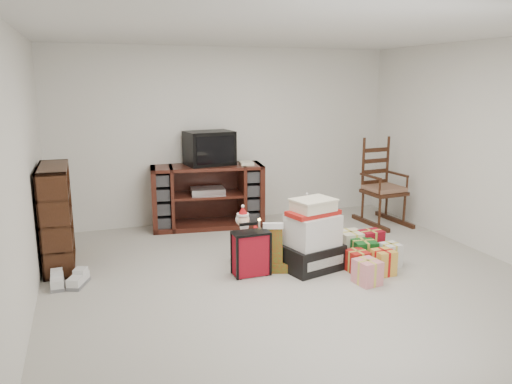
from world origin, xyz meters
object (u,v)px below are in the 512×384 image
(red_suitcase, at_px, (251,253))
(santa_figurine, at_px, (306,224))
(mrs_claus_figurine, at_px, (243,240))
(rocking_chair, at_px, (381,193))
(crt_television, at_px, (209,148))
(teddy_bear, at_px, (311,251))
(tv_stand, at_px, (208,196))
(gift_pile, at_px, (312,239))
(sneaker_pair, at_px, (68,281))
(gift_cluster, at_px, (368,256))
(bookshelf, at_px, (57,218))

(red_suitcase, height_order, santa_figurine, santa_figurine)
(santa_figurine, relative_size, mrs_claus_figurine, 0.99)
(rocking_chair, relative_size, crt_television, 1.85)
(teddy_bear, bearing_deg, mrs_claus_figurine, 154.33)
(tv_stand, xyz_separation_m, rocking_chair, (2.43, -0.62, -0.00))
(mrs_claus_figurine, height_order, crt_television, crt_television)
(gift_pile, height_order, teddy_bear, gift_pile)
(rocking_chair, height_order, mrs_claus_figurine, rocking_chair)
(teddy_bear, height_order, santa_figurine, santa_figurine)
(teddy_bear, height_order, sneaker_pair, teddy_bear)
(rocking_chair, height_order, sneaker_pair, rocking_chair)
(gift_pile, xyz_separation_m, sneaker_pair, (-2.54, 0.38, -0.28))
(santa_figurine, bearing_deg, teddy_bear, -110.31)
(red_suitcase, relative_size, gift_cluster, 0.53)
(teddy_bear, bearing_deg, bookshelf, 161.87)
(red_suitcase, height_order, teddy_bear, red_suitcase)
(bookshelf, height_order, red_suitcase, bookshelf)
(gift_pile, height_order, mrs_claus_figurine, gift_pile)
(bookshelf, height_order, sneaker_pair, bookshelf)
(teddy_bear, xyz_separation_m, santa_figurine, (0.26, 0.69, 0.10))
(gift_pile, relative_size, crt_television, 1.12)
(rocking_chair, relative_size, mrs_claus_figurine, 1.97)
(bookshelf, relative_size, santa_figurine, 1.77)
(sneaker_pair, bearing_deg, tv_stand, 48.59)
(gift_pile, bearing_deg, red_suitcase, 160.77)
(tv_stand, height_order, bookshelf, bookshelf)
(rocking_chair, relative_size, red_suitcase, 2.29)
(teddy_bear, xyz_separation_m, mrs_claus_figurine, (-0.70, 0.34, 0.10))
(gift_pile, bearing_deg, gift_cluster, -26.69)
(gift_pile, bearing_deg, santa_figurine, 54.99)
(bookshelf, bearing_deg, santa_figurine, -3.61)
(rocking_chair, xyz_separation_m, crt_television, (-2.38, 0.65, 0.68))
(rocking_chair, xyz_separation_m, gift_pile, (-1.74, -1.36, -0.10))
(mrs_claus_figurine, bearing_deg, red_suitcase, -96.29)
(bookshelf, relative_size, teddy_bear, 3.39)
(red_suitcase, bearing_deg, sneaker_pair, 168.80)
(tv_stand, relative_size, rocking_chair, 1.24)
(mrs_claus_figurine, xyz_separation_m, gift_cluster, (1.27, -0.62, -0.13))
(gift_cluster, bearing_deg, teddy_bear, 153.24)
(bookshelf, distance_m, mrs_claus_figurine, 2.08)
(crt_television, bearing_deg, teddy_bear, -77.34)
(rocking_chair, xyz_separation_m, red_suitcase, (-2.43, -1.31, -0.20))
(mrs_claus_figurine, bearing_deg, crt_television, 89.98)
(mrs_claus_figurine, distance_m, crt_television, 1.76)
(tv_stand, height_order, red_suitcase, tv_stand)
(bookshelf, distance_m, gift_pile, 2.83)
(sneaker_pair, bearing_deg, crt_television, 48.45)
(red_suitcase, bearing_deg, santa_figurine, 36.73)
(tv_stand, bearing_deg, gift_pile, -63.81)
(mrs_claus_figurine, bearing_deg, teddy_bear, -25.67)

